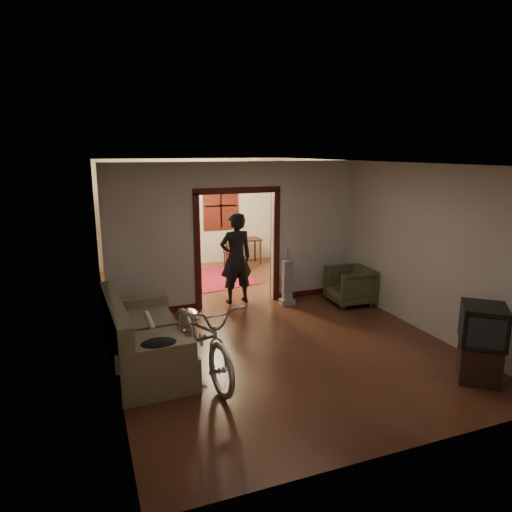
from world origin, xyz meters
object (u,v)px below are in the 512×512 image
sofa (145,332)px  armchair (350,286)px  bicycle (202,336)px  person (236,258)px  locker (152,234)px  desk (243,252)px

sofa → armchair: bearing=14.4°
bicycle → person: size_ratio=1.15×
armchair → person: (-2.08, 0.89, 0.54)m
bicycle → locker: locker is taller
bicycle → desk: 6.22m
bicycle → desk: (2.57, 5.66, -0.21)m
person → armchair: bearing=153.1°
bicycle → person: 3.07m
armchair → person: 2.33m
sofa → person: 3.03m
sofa → armchair: sofa is taller
locker → desk: size_ratio=2.13×
bicycle → locker: (0.19, 5.73, 0.42)m
sofa → desk: bearing=54.9°
locker → person: bearing=-53.7°
bicycle → person: bearing=55.9°
armchair → locker: locker is taller
armchair → locker: bearing=-136.7°
sofa → person: bearing=43.6°
locker → armchair: bearing=-35.3°
sofa → bicycle: size_ratio=1.04×
person → desk: (1.18, 2.94, -0.57)m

